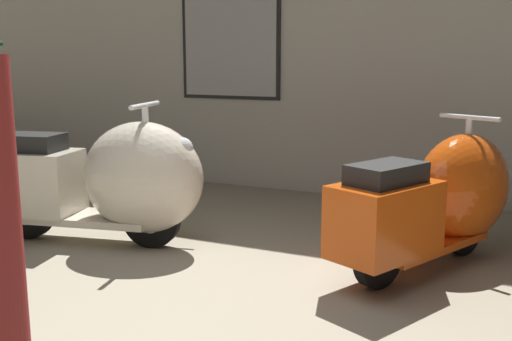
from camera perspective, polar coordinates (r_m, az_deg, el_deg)
ground_plane at (r=3.31m, az=-6.96°, el=-15.42°), size 60.00×60.00×0.00m
showroom_back_wall at (r=6.31m, az=11.88°, el=13.88°), size 18.00×0.63×3.65m
scooter_0 at (r=4.78m, az=-14.06°, el=-0.96°), size 1.91×0.90×1.13m
scooter_1 at (r=4.38m, az=17.34°, el=-2.62°), size 1.16×1.77×1.05m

